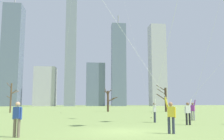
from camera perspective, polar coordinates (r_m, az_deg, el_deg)
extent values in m
plane|color=#7A934C|center=(14.30, 2.82, -13.80)|extent=(400.00, 400.00, 0.00)
cylinder|color=black|center=(19.19, 16.62, -10.63)|extent=(0.14, 0.14, 0.85)
cylinder|color=black|center=(19.26, 17.25, -10.60)|extent=(0.14, 0.14, 0.85)
cube|color=white|center=(19.20, 16.85, -8.55)|extent=(0.35, 0.23, 0.54)
sphere|color=brown|center=(19.19, 16.81, -7.38)|extent=(0.22, 0.22, 0.22)
cylinder|color=white|center=(19.13, 16.25, -8.67)|extent=(0.09, 0.09, 0.55)
cylinder|color=white|center=(19.26, 17.39, -7.11)|extent=(0.21, 0.11, 0.56)
cylinder|color=#33384C|center=(13.54, 13.79, -12.13)|extent=(0.14, 0.14, 0.85)
cylinder|color=#33384C|center=(13.55, 12.84, -12.16)|extent=(0.14, 0.14, 0.85)
cube|color=yellow|center=(13.51, 13.22, -9.21)|extent=(0.39, 0.31, 0.54)
sphere|color=#9E7051|center=(13.50, 13.17, -7.55)|extent=(0.22, 0.22, 0.22)
cylinder|color=yellow|center=(13.50, 14.13, -9.32)|extent=(0.09, 0.09, 0.55)
cylinder|color=yellow|center=(13.51, 12.26, -7.23)|extent=(0.22, 0.16, 0.56)
cylinder|color=gray|center=(24.39, 17.68, -9.88)|extent=(0.14, 0.14, 0.85)
cylinder|color=gray|center=(24.32, 18.17, -9.87)|extent=(0.14, 0.14, 0.85)
cube|color=purple|center=(24.34, 17.86, -8.24)|extent=(0.38, 0.38, 0.54)
sphere|color=#9E7051|center=(24.33, 17.82, -7.32)|extent=(0.22, 0.22, 0.22)
cylinder|color=purple|center=(24.41, 17.39, -8.33)|extent=(0.09, 0.09, 0.55)
cylinder|color=purple|center=(24.26, 18.29, -7.11)|extent=(0.21, 0.20, 0.56)
cylinder|color=#33384C|center=(21.21, 9.64, -10.52)|extent=(0.14, 0.14, 0.85)
cylinder|color=#33384C|center=(21.00, 9.76, -10.55)|extent=(0.14, 0.14, 0.85)
cube|color=white|center=(21.08, 9.66, -8.65)|extent=(0.23, 0.36, 0.54)
sphere|color=brown|center=(21.07, 9.63, -7.59)|extent=(0.22, 0.22, 0.22)
cylinder|color=white|center=(21.28, 9.55, -8.73)|extent=(0.09, 0.09, 0.55)
cylinder|color=white|center=(20.87, 9.74, -7.36)|extent=(0.11, 0.21, 0.56)
cylinder|color=silver|center=(19.47, 13.83, 11.57)|extent=(1.50, 5.67, 12.05)
cylinder|color=#726656|center=(12.53, -20.47, -12.26)|extent=(0.14, 0.14, 0.85)
cylinder|color=#726656|center=(12.67, -21.26, -12.17)|extent=(0.14, 0.14, 0.85)
cube|color=#2D4CA5|center=(12.56, -20.72, -9.06)|extent=(0.39, 0.33, 0.54)
sphere|color=tan|center=(12.55, -20.63, -7.28)|extent=(0.22, 0.22, 0.22)
cylinder|color=#2D4CA5|center=(12.43, -19.96, -9.26)|extent=(0.09, 0.09, 0.55)
cylinder|color=#2D4CA5|center=(12.69, -21.47, -9.15)|extent=(0.09, 0.09, 0.55)
cylinder|color=silver|center=(40.03, -10.12, 5.82)|extent=(1.84, 4.61, 21.43)
cylinder|color=#3F3833|center=(41.35, -11.55, -9.53)|extent=(0.10, 0.10, 0.08)
cylinder|color=silver|center=(42.91, 4.59, 8.33)|extent=(5.90, 0.91, 26.53)
cylinder|color=#3F3833|center=(41.54, 8.95, -9.58)|extent=(0.10, 0.10, 0.08)
cylinder|color=silver|center=(26.92, 14.41, 13.65)|extent=(4.09, 5.91, 22.30)
cylinder|color=#3F3833|center=(27.33, 8.88, -10.67)|extent=(0.10, 0.10, 0.08)
cylinder|color=#4C3828|center=(47.62, -0.92, -7.10)|extent=(0.39, 0.39, 3.91)
cylinder|color=#4C3828|center=(47.27, -0.52, -4.93)|extent=(0.72, 1.00, 0.84)
cylinder|color=#4C3828|center=(46.92, -1.29, -5.08)|extent=(0.89, 1.53, 1.45)
cylinder|color=#4C3828|center=(48.02, -1.31, -5.04)|extent=(0.76, 0.93, 0.45)
cylinder|color=#4C3828|center=(47.16, -0.18, -6.77)|extent=(1.29, 1.22, 0.84)
cylinder|color=#4C3828|center=(47.31, 0.15, -6.69)|extent=(1.80, 0.96, 0.95)
cylinder|color=#423326|center=(48.04, 12.13, -6.62)|extent=(0.41, 0.41, 4.45)
cylinder|color=#423326|center=(47.80, 11.12, -6.04)|extent=(1.83, 0.23, 1.30)
cylinder|color=#423326|center=(47.92, 11.14, -4.83)|extent=(1.67, 0.31, 1.17)
cylinder|color=#423326|center=(48.50, 11.07, -4.02)|extent=(1.47, 1.37, 1.20)
cylinder|color=brown|center=(45.55, -22.00, -5.90)|extent=(0.26, 0.26, 4.92)
cylinder|color=brown|center=(45.26, -21.40, -4.65)|extent=(1.10, 0.55, 0.79)
cylinder|color=brown|center=(46.12, -22.36, -3.26)|extent=(1.11, 0.84, 1.03)
cylinder|color=brown|center=(45.06, -22.40, -5.74)|extent=(0.44, 1.17, 0.43)
cylinder|color=brown|center=(45.94, -21.18, -4.75)|extent=(1.11, 1.14, 0.64)
cube|color=slate|center=(150.71, -21.74, 3.21)|extent=(10.01, 11.11, 56.76)
cylinder|color=#99999E|center=(159.03, -21.18, 14.10)|extent=(0.80, 0.80, 4.41)
cube|color=#B2B2B7|center=(161.64, 10.27, 1.13)|extent=(9.64, 8.96, 51.48)
cube|color=slate|center=(151.05, -3.78, -3.29)|extent=(11.17, 5.90, 25.67)
cube|color=slate|center=(150.10, 1.51, 1.30)|extent=(8.48, 5.73, 49.52)
cylinder|color=#99999E|center=(156.76, 1.47, 11.32)|extent=(0.80, 0.80, 5.69)
cube|color=gray|center=(145.11, -9.35, 4.25)|extent=(6.07, 5.85, 62.16)
cube|color=#B2B2B7|center=(150.12, -14.92, -3.68)|extent=(11.93, 11.57, 22.25)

